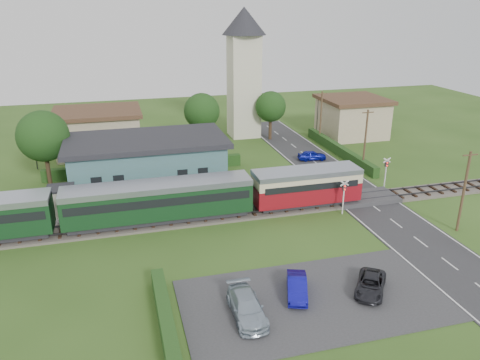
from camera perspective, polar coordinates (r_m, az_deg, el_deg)
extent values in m
plane|color=#2D4C19|center=(41.66, 4.19, -4.88)|extent=(120.00, 120.00, 0.00)
cube|color=#4C443D|center=(43.33, 3.33, -3.66)|extent=(76.00, 3.20, 0.20)
cube|color=#3F3F47|center=(42.58, 3.64, -3.66)|extent=(76.00, 0.08, 0.15)
cube|color=#3F3F47|center=(43.83, 3.04, -2.91)|extent=(76.00, 0.08, 0.15)
cube|color=#28282B|center=(45.71, 16.14, -3.25)|extent=(6.00, 70.00, 0.05)
cube|color=#333335|center=(31.52, 8.89, -14.22)|extent=(17.00, 9.00, 0.08)
cube|color=#333335|center=(47.20, 14.95, -2.09)|extent=(6.20, 3.40, 0.45)
cube|color=gray|center=(44.36, -10.37, -3.21)|extent=(30.00, 3.00, 0.45)
cube|color=beige|center=(44.04, -20.90, -2.46)|extent=(2.00, 2.00, 2.40)
cube|color=#232328|center=(43.59, -21.11, -0.91)|extent=(2.30, 2.30, 0.15)
cube|color=#446C6B|center=(48.99, -11.18, 1.80)|extent=(15.00, 8.00, 4.80)
cube|color=#232328|center=(48.21, -11.40, 4.78)|extent=(16.00, 9.00, 0.50)
cube|color=#232328|center=(45.74, -10.67, -1.29)|extent=(1.20, 0.12, 2.20)
cube|color=black|center=(45.25, -17.08, -0.35)|extent=(1.00, 0.12, 1.20)
cube|color=black|center=(45.20, -14.56, -0.11)|extent=(1.00, 0.12, 1.20)
cube|color=black|center=(45.56, -7.02, 0.59)|extent=(1.00, 0.12, 1.20)
cube|color=black|center=(45.85, -4.55, 0.81)|extent=(1.00, 0.12, 1.20)
cube|color=#232328|center=(44.39, 7.99, -2.53)|extent=(9.00, 2.20, 0.50)
cube|color=maroon|center=(44.01, 8.05, -1.33)|extent=(10.00, 2.80, 1.80)
cube|color=beige|center=(43.56, 8.14, 0.19)|extent=(10.00, 2.82, 0.90)
cube|color=black|center=(43.69, 8.11, -0.24)|extent=(9.00, 2.88, 0.60)
cube|color=#9299A8|center=(43.34, 8.18, 1.00)|extent=(10.00, 2.90, 0.45)
cube|color=#232328|center=(41.31, -9.73, -4.46)|extent=(15.20, 2.20, 0.50)
cube|color=#103217|center=(40.71, -9.86, -2.55)|extent=(16.00, 2.80, 2.60)
cube|color=black|center=(40.55, -9.89, -2.03)|extent=(15.40, 2.86, 0.70)
cube|color=#9299A8|center=(40.18, -9.98, -0.72)|extent=(16.00, 2.90, 0.50)
cube|color=beige|center=(66.71, 0.47, 11.27)|extent=(4.00, 4.00, 14.00)
cone|color=#232328|center=(65.84, 0.50, 18.84)|extent=(6.00, 6.00, 3.60)
cube|color=tan|center=(62.36, -16.84, 5.48)|extent=(10.00, 8.00, 5.00)
cube|color=#472D1E|center=(61.74, -17.10, 7.93)|extent=(10.80, 8.80, 0.50)
cube|color=tan|center=(69.53, 13.47, 7.31)|extent=(8.00, 8.00, 5.00)
cube|color=#472D1E|center=(68.97, 13.66, 9.53)|extent=(8.80, 8.80, 0.50)
cube|color=#193814|center=(29.17, -9.13, -16.12)|extent=(0.80, 9.00, 1.20)
cube|color=#193814|center=(60.54, 12.00, 3.60)|extent=(0.80, 18.00, 1.20)
cube|color=#193814|center=(53.80, -11.44, 1.53)|extent=(22.00, 0.80, 1.30)
cylinder|color=#332316|center=(52.38, -22.37, 1.44)|extent=(0.44, 0.44, 4.12)
sphere|color=#143311|center=(51.46, -22.88, 4.95)|extent=(5.20, 5.20, 5.20)
cylinder|color=#332316|center=(61.48, -4.60, 5.54)|extent=(0.44, 0.44, 3.85)
sphere|color=#143311|center=(60.74, -4.68, 8.37)|extent=(4.60, 4.60, 4.60)
cylinder|color=#332316|center=(65.84, 3.70, 6.46)|extent=(0.44, 0.44, 3.58)
sphere|color=#143311|center=(65.19, 3.76, 8.93)|extent=(4.20, 4.20, 4.20)
cylinder|color=#473321|center=(42.39, 25.60, -1.36)|extent=(0.22, 0.22, 7.00)
cube|color=#473321|center=(41.40, 26.28, 2.75)|extent=(1.40, 0.10, 0.10)
cylinder|color=#473321|center=(54.70, 15.02, 4.68)|extent=(0.22, 0.22, 7.00)
cube|color=#473321|center=(53.94, 15.33, 7.94)|extent=(1.40, 0.10, 0.10)
cylinder|color=#473321|center=(65.00, 9.82, 7.57)|extent=(0.22, 0.22, 7.00)
cube|color=#473321|center=(64.37, 10.00, 10.34)|extent=(1.40, 0.10, 0.10)
cylinder|color=silver|center=(43.12, 12.49, -2.24)|extent=(0.12, 0.12, 3.00)
cube|color=#232328|center=(42.72, 12.60, -0.88)|extent=(0.35, 0.18, 0.55)
sphere|color=#FF190C|center=(42.56, 12.69, -0.75)|extent=(0.14, 0.14, 0.14)
sphere|color=#FF190C|center=(42.67, 12.66, -1.12)|extent=(0.14, 0.14, 0.14)
cube|color=silver|center=(42.57, 12.64, -0.38)|extent=(0.84, 0.05, 0.55)
cube|color=silver|center=(42.57, 12.64, -0.38)|extent=(0.84, 0.05, 0.55)
cylinder|color=silver|center=(50.45, 17.31, 0.71)|extent=(0.12, 0.12, 3.00)
cube|color=#232328|center=(50.11, 17.44, 1.89)|extent=(0.35, 0.18, 0.55)
sphere|color=#FF190C|center=(49.96, 17.53, 2.01)|extent=(0.14, 0.14, 0.14)
sphere|color=#FF190C|center=(50.06, 17.50, 1.68)|extent=(0.14, 0.14, 0.14)
cube|color=silver|center=(49.98, 17.49, 2.32)|extent=(0.84, 0.05, 0.55)
cube|color=silver|center=(49.98, 17.49, 2.32)|extent=(0.84, 0.05, 0.55)
cylinder|color=#3F3F47|center=(58.23, -23.77, 3.54)|extent=(0.14, 0.14, 5.00)
sphere|color=orange|center=(57.62, -24.13, 5.91)|extent=(0.30, 0.30, 0.30)
cylinder|color=#3F3F47|center=(70.38, 9.43, 7.76)|extent=(0.14, 0.14, 5.00)
sphere|color=orange|center=(69.88, 9.55, 9.76)|extent=(0.30, 0.30, 0.30)
imported|color=#0B149E|center=(57.68, 8.77, 2.99)|extent=(3.56, 1.79, 1.16)
imported|color=#0E0D89|center=(31.44, 6.96, -12.82)|extent=(2.34, 3.79, 1.18)
imported|color=#9AA9B8|center=(29.36, 0.82, -15.22)|extent=(1.90, 4.54, 1.31)
imported|color=black|center=(32.72, 15.63, -12.18)|extent=(3.66, 4.12, 1.06)
imported|color=gray|center=(44.52, -2.22, -1.29)|extent=(0.72, 0.60, 1.67)
imported|color=gray|center=(43.92, -18.71, -2.81)|extent=(0.63, 0.79, 1.60)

